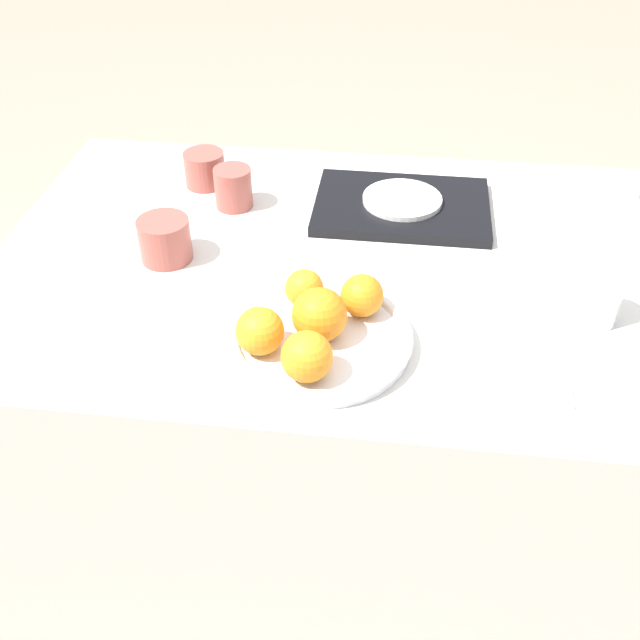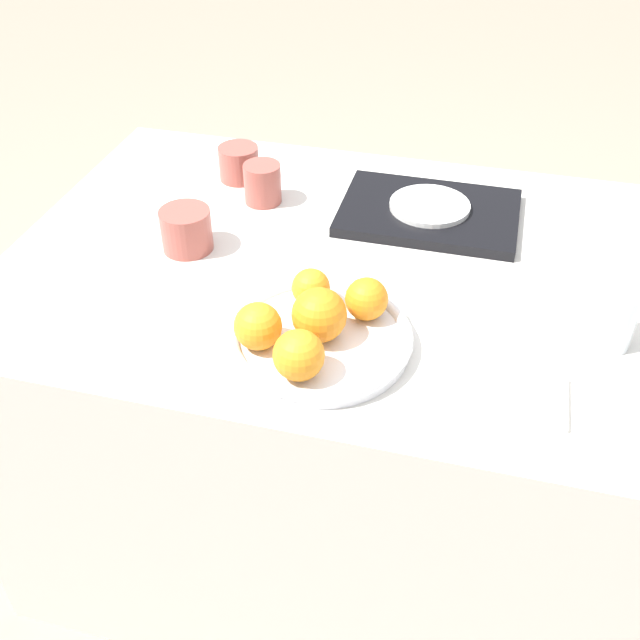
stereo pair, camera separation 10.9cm
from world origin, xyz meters
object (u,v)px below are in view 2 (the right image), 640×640
object	(u,v)px
cup_2	(263,183)
napkin	(518,396)
fruit_platter	(320,338)
cup_0	(186,230)
water_glass	(613,317)
cup_3	(239,163)
orange_1	(258,326)
side_plate	(430,206)
orange_4	(311,288)
orange_0	(319,315)
orange_2	(299,355)
serving_tray	(429,213)
orange_3	(366,299)

from	to	relation	value
cup_2	napkin	xyz separation A→B (m)	(0.51, -0.43, -0.03)
fruit_platter	cup_0	size ratio (longest dim) A/B	3.09
water_glass	cup_3	distance (m)	0.79
orange_1	cup_0	size ratio (longest dim) A/B	0.78
side_plate	cup_2	bearing A→B (deg)	-176.42
orange_4	cup_0	distance (m)	0.29
orange_0	orange_1	xyz separation A→B (m)	(-0.08, -0.04, -0.01)
orange_2	orange_0	bearing A→B (deg)	85.98
cup_0	cup_2	distance (m)	0.21
cup_3	orange_2	bearing A→B (deg)	-63.07
water_glass	side_plate	xyz separation A→B (m)	(-0.31, 0.30, -0.02)
serving_tray	side_plate	xyz separation A→B (m)	(0.00, -0.00, 0.02)
fruit_platter	napkin	world-z (taller)	fruit_platter
serving_tray	side_plate	world-z (taller)	side_plate
orange_0	orange_2	size ratio (longest dim) A/B	1.13
orange_2	serving_tray	bearing A→B (deg)	77.56
orange_3	cup_3	distance (m)	0.54
orange_1	serving_tray	size ratio (longest dim) A/B	0.21
orange_3	water_glass	world-z (taller)	water_glass
serving_tray	orange_4	bearing A→B (deg)	-112.06
serving_tray	cup_2	xyz separation A→B (m)	(-0.32, -0.02, 0.03)
orange_0	orange_3	bearing A→B (deg)	49.03
serving_tray	cup_2	bearing A→B (deg)	-176.42
orange_4	cup_3	distance (m)	0.48
orange_4	side_plate	xyz separation A→B (m)	(0.14, 0.34, -0.03)
water_glass	orange_1	bearing A→B (deg)	-162.10
orange_4	cup_2	world-z (taller)	orange_4
cup_0	cup_3	world-z (taller)	cup_0
cup_0	cup_3	distance (m)	0.27
orange_2	orange_3	xyz separation A→B (m)	(0.06, 0.15, -0.00)
water_glass	side_plate	distance (m)	0.43
orange_0	water_glass	xyz separation A→B (m)	(0.42, 0.12, -0.01)
orange_4	serving_tray	xyz separation A→B (m)	(0.14, 0.34, -0.04)
fruit_platter	orange_0	xyz separation A→B (m)	(-0.00, -0.00, 0.05)
orange_2	water_glass	bearing A→B (deg)	26.18
orange_3	fruit_platter	bearing A→B (deg)	-132.02
orange_2	cup_3	size ratio (longest dim) A/B	0.89
orange_0	serving_tray	distance (m)	0.43
cup_2	orange_1	bearing A→B (deg)	-72.75
orange_3	cup_0	xyz separation A→B (m)	(-0.35, 0.14, -0.02)
cup_2	napkin	world-z (taller)	cup_2
orange_1	water_glass	bearing A→B (deg)	17.90
orange_3	cup_3	bearing A→B (deg)	130.37
cup_2	side_plate	bearing A→B (deg)	3.58
orange_2	cup_2	xyz separation A→B (m)	(-0.21, 0.49, -0.02)
orange_1	orange_4	xyz separation A→B (m)	(0.05, 0.12, -0.01)
side_plate	cup_2	world-z (taller)	cup_2
orange_0	side_plate	size ratio (longest dim) A/B	0.54
orange_2	side_plate	size ratio (longest dim) A/B	0.48
orange_1	water_glass	world-z (taller)	water_glass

